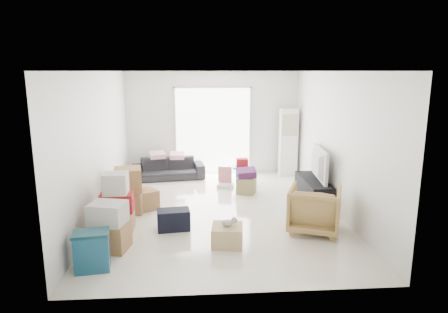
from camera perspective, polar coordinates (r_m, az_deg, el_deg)
name	(u,v)px	position (r m, az deg, el deg)	size (l,w,h in m)	color
room_shell	(220,144)	(7.59, -0.62, 1.87)	(4.98, 6.48, 3.18)	white
sliding_door	(213,127)	(10.55, -1.59, 4.17)	(2.10, 0.04, 2.33)	white
ac_tower	(288,142)	(10.55, 9.15, 1.99)	(0.45, 0.30, 1.75)	white
tv_console	(313,190)	(8.63, 12.63, -4.73)	(0.44, 1.45, 0.48)	black
television	(314,176)	(8.55, 12.73, -2.69)	(1.16, 0.67, 0.15)	black
sofa	(168,165)	(10.26, -7.96, -1.24)	(1.80, 0.53, 0.70)	#252529
pillow_left	(157,149)	(10.24, -9.55, 1.04)	(0.38, 0.30, 0.12)	#D198A4
pillow_right	(177,150)	(10.11, -6.72, 0.99)	(0.36, 0.29, 0.12)	#D198A4
armchair	(315,207)	(7.02, 12.82, -7.07)	(0.84, 0.78, 0.86)	#9F7346
storage_bins	(92,251)	(5.92, -18.35, -12.65)	(0.52, 0.40, 0.56)	navy
box_stack_a	(109,227)	(6.44, -16.14, -9.70)	(0.64, 0.57, 0.75)	#A07548
box_stack_b	(117,207)	(7.04, -15.03, -6.95)	(0.56, 0.51, 1.04)	#A07548
box_stack_c	(129,191)	(7.98, -13.47, -4.78)	(0.63, 0.58, 0.87)	#A07548
loose_box	(144,199)	(8.15, -11.34, -6.04)	(0.47, 0.47, 0.39)	#A07548
duffel_bag	(174,220)	(7.05, -7.22, -8.94)	(0.56, 0.33, 0.36)	black
ottoman	(246,185)	(9.00, 3.22, -4.13)	(0.37, 0.37, 0.37)	#958B57
blanket	(247,174)	(8.94, 3.24, -2.55)	(0.41, 0.41, 0.14)	#542153
kids_table	(242,166)	(9.72, 2.60, -1.34)	(0.49, 0.49, 0.62)	#0E24CF
toy_walker	(225,181)	(9.50, 0.17, -3.58)	(0.43, 0.40, 0.47)	silver
wood_crate	(227,235)	(6.42, 0.47, -11.20)	(0.48, 0.48, 0.32)	tan
plush_bunny	(229,222)	(6.35, 0.73, -9.35)	(0.26, 0.15, 0.13)	#B2ADA8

